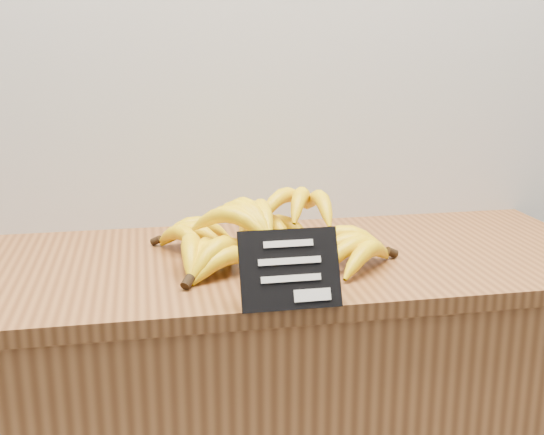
{
  "coord_description": "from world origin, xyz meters",
  "views": [
    {
      "loc": [
        -0.2,
        1.52,
        1.34
      ],
      "look_at": [
        0.02,
        2.7,
        1.02
      ],
      "focal_mm": 45.0,
      "sensor_mm": 36.0,
      "label": 1
    }
  ],
  "objects": [
    {
      "name": "banana_pile",
      "position": [
        0.01,
        2.74,
        0.98
      ],
      "size": [
        0.47,
        0.35,
        0.12
      ],
      "color": "yellow",
      "rests_on": "counter_top"
    },
    {
      "name": "chalkboard_sign",
      "position": [
        0.01,
        2.5,
        0.99
      ],
      "size": [
        0.16,
        0.06,
        0.12
      ],
      "primitive_type": "cube",
      "rotation": [
        -0.42,
        0.0,
        0.0
      ],
      "color": "black",
      "rests_on": "counter_top"
    },
    {
      "name": "counter_top",
      "position": [
        0.02,
        2.75,
        0.92
      ],
      "size": [
        1.33,
        0.54,
        0.03
      ],
      "primitive_type": "cube",
      "color": "brown",
      "rests_on": "counter"
    }
  ]
}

